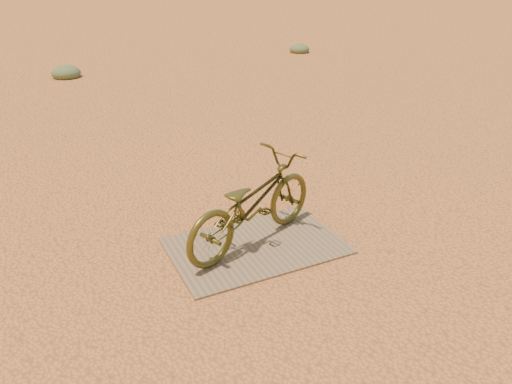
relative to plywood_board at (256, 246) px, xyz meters
name	(u,v)px	position (x,y,z in m)	size (l,w,h in m)	color
ground	(288,258)	(0.19, -0.31, -0.01)	(120.00, 120.00, 0.00)	#C87640
plywood_board	(256,246)	(0.00, 0.00, 0.00)	(1.67, 1.09, 0.02)	#706149
bicycle	(252,203)	(-0.01, 0.07, 0.45)	(0.58, 1.67, 0.88)	#484619
kale_a	(67,77)	(-0.70, 8.67, -0.01)	(0.66, 0.66, 0.36)	#5B6F4D
kale_b	(299,52)	(5.86, 9.09, -0.01)	(0.58, 0.58, 0.32)	#5B6F4D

